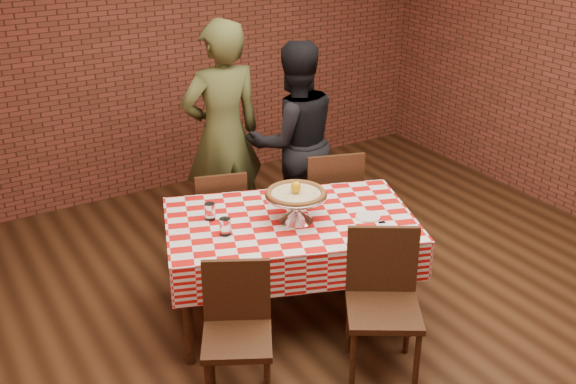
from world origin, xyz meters
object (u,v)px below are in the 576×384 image
object	(u,v)px
table	(290,268)
diner_olive	(223,135)
diner_black	(294,141)
water_glass_left	(225,227)
pizza_stand	(296,207)
pizza	(296,194)
chair_near_left	(237,342)
chair_far_right	(328,200)
water_glass_right	(210,211)
chair_near_right	(384,310)
chair_far_left	(219,218)
condiment_caddy	(289,190)

from	to	relation	value
table	diner_olive	bearing A→B (deg)	84.48
diner_black	water_glass_left	bearing A→B (deg)	52.37
pizza_stand	diner_black	distance (m)	1.27
pizza	chair_near_left	size ratio (longest dim) A/B	0.45
diner_olive	diner_black	xyz separation A→B (m)	(0.55, -0.19, -0.10)
water_glass_left	diner_olive	distance (m)	1.37
table	diner_olive	size ratio (longest dim) A/B	0.87
chair_near_left	chair_far_right	distance (m)	1.91
pizza	diner_olive	distance (m)	1.29
water_glass_right	chair_far_right	bearing A→B (deg)	16.60
chair_near_right	table	bearing A→B (deg)	132.86
water_glass_left	chair_near_left	world-z (taller)	water_glass_left
chair_near_left	chair_far_right	world-z (taller)	chair_far_right
water_glass_left	table	bearing A→B (deg)	-2.31
chair_near_left	chair_near_right	size ratio (longest dim) A/B	0.94
water_glass_right	chair_far_left	bearing A→B (deg)	60.26
diner_black	pizza	bearing A→B (deg)	69.32
chair_far_right	diner_olive	world-z (taller)	diner_olive
water_glass_right	chair_far_left	size ratio (longest dim) A/B	0.13
water_glass_right	chair_near_left	world-z (taller)	water_glass_right
diner_black	chair_far_right	bearing A→B (deg)	107.46
diner_olive	chair_near_right	bearing A→B (deg)	93.35
table	diner_black	xyz separation A→B (m)	(0.67, 1.05, 0.46)
diner_olive	chair_far_right	bearing A→B (deg)	136.49
chair_far_right	diner_black	distance (m)	0.57
chair_far_right	table	bearing A→B (deg)	58.60
condiment_caddy	chair_far_left	bearing A→B (deg)	125.01
chair_near_left	water_glass_right	bearing A→B (deg)	101.50
chair_far_left	diner_olive	bearing A→B (deg)	-105.22
pizza	condiment_caddy	world-z (taller)	pizza
pizza_stand	chair_far_left	distance (m)	0.99
pizza_stand	chair_near_right	distance (m)	0.89
table	pizza_stand	distance (m)	0.48
chair_far_left	pizza_stand	bearing A→B (deg)	116.06
water_glass_left	condiment_caddy	bearing A→B (deg)	22.71
pizza_stand	water_glass_right	world-z (taller)	pizza_stand
chair_near_left	pizza	bearing A→B (deg)	66.17
condiment_caddy	chair_near_left	xyz separation A→B (m)	(-0.89, -0.90, -0.39)
condiment_caddy	table	bearing A→B (deg)	-112.13
water_glass_left	chair_far_left	bearing A→B (deg)	67.56
pizza_stand	condiment_caddy	xyz separation A→B (m)	(0.14, 0.32, -0.03)
chair_far_right	diner_olive	size ratio (longest dim) A/B	0.50
pizza	chair_far_right	size ratio (longest dim) A/B	0.42
chair_far_right	diner_olive	distance (m)	0.99
water_glass_left	chair_near_right	xyz separation A→B (m)	(0.63, -0.84, -0.36)
pizza	chair_near_left	distance (m)	1.08
table	diner_black	distance (m)	1.33
table	water_glass_right	xyz separation A→B (m)	(-0.46, 0.27, 0.44)
table	condiment_caddy	size ratio (longest dim) A/B	13.04
pizza_stand	condiment_caddy	distance (m)	0.35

